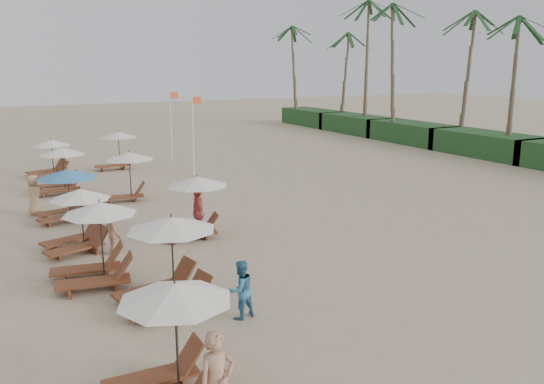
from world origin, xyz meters
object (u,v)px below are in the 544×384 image
beachgoer_mid_a (241,289)px  inland_station_0 (194,201)px  lounger_station_5 (58,172)px  inland_station_1 (127,170)px  lounger_station_6 (48,159)px  beachgoer_mid_b (114,230)px  lounger_station_4 (64,193)px  lounger_station_3 (75,222)px  flag_pole_near (193,130)px  inland_station_2 (116,147)px  beachgoer_far_a (198,213)px  lounger_station_1 (163,265)px  lounger_station_2 (93,247)px  beachgoer_far_b (34,195)px  lounger_station_0 (166,344)px  beachgoer_near (217,383)px

beachgoer_mid_a → inland_station_0: bearing=-113.7°
lounger_station_5 → inland_station_1: (2.60, -3.12, 0.37)m
lounger_station_6 → beachgoer_mid_b: lounger_station_6 is taller
lounger_station_4 → beachgoer_mid_a: lounger_station_4 is taller
lounger_station_3 → beachgoer_mid_b: bearing=-42.6°
lounger_station_3 → flag_pole_near: 13.64m
beachgoer_mid_a → inland_station_2: bearing=-107.9°
beachgoer_far_a → flag_pole_near: 12.12m
inland_station_0 → inland_station_1: same height
inland_station_1 → lounger_station_1: bearing=-99.4°
lounger_station_2 → beachgoer_far_a: lounger_station_2 is taller
beachgoer_far_b → flag_pole_near: 10.48m
beachgoer_far_a → beachgoer_far_b: beachgoer_far_a is taller
lounger_station_1 → flag_pole_near: flag_pole_near is taller
lounger_station_0 → beachgoer_near: lounger_station_0 is taller
lounger_station_4 → lounger_station_6: 9.83m
beachgoer_far_a → beachgoer_far_b: size_ratio=1.09×
beachgoer_near → lounger_station_1: bearing=76.6°
inland_station_0 → beachgoer_near: bearing=-108.1°
inland_station_2 → beachgoer_far_b: bearing=-120.9°
lounger_station_3 → lounger_station_4: (0.24, 4.22, 0.13)m
lounger_station_0 → flag_pole_near: bearing=68.6°
lounger_station_1 → lounger_station_4: size_ratio=1.03×
lounger_station_1 → inland_station_1: (2.03, 12.20, 0.29)m
beachgoer_mid_b → beachgoer_mid_a: bearing=-171.8°
lounger_station_2 → inland_station_2: bearing=75.4°
beachgoer_mid_b → beachgoer_far_b: size_ratio=0.99×
lounger_station_5 → beachgoer_near: size_ratio=1.44×
lounger_station_0 → beachgoer_near: 1.39m
beachgoer_near → lounger_station_4: bearing=85.5°
lounger_station_2 → inland_station_0: size_ratio=0.96×
lounger_station_0 → lounger_station_4: bearing=89.3°
beachgoer_near → lounger_station_0: bearing=105.4°
beachgoer_near → beachgoer_mid_a: bearing=54.6°
lounger_station_5 → beachgoer_far_a: 10.66m
lounger_station_6 → inland_station_2: size_ratio=0.95×
lounger_station_1 → beachgoer_near: bearing=-97.7°
lounger_station_3 → inland_station_0: bearing=-6.9°
lounger_station_5 → inland_station_1: 4.08m
lounger_station_2 → beachgoer_far_b: (-0.75, 8.94, -0.23)m
inland_station_1 → beachgoer_far_a: (0.88, -6.95, -0.49)m
lounger_station_3 → lounger_station_5: 9.57m
beachgoer_near → beachgoer_mid_b: 10.23m
lounger_station_1 → beachgoer_far_b: size_ratio=1.61×
lounger_station_0 → lounger_station_2: size_ratio=0.94×
lounger_station_4 → inland_station_0: inland_station_0 is taller
lounger_station_4 → beachgoer_far_b: size_ratio=1.57×
lounger_station_2 → lounger_station_6: lounger_station_2 is taller
lounger_station_2 → beachgoer_mid_a: bearing=-55.3°
lounger_station_0 → flag_pole_near: (8.11, 20.74, 1.38)m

